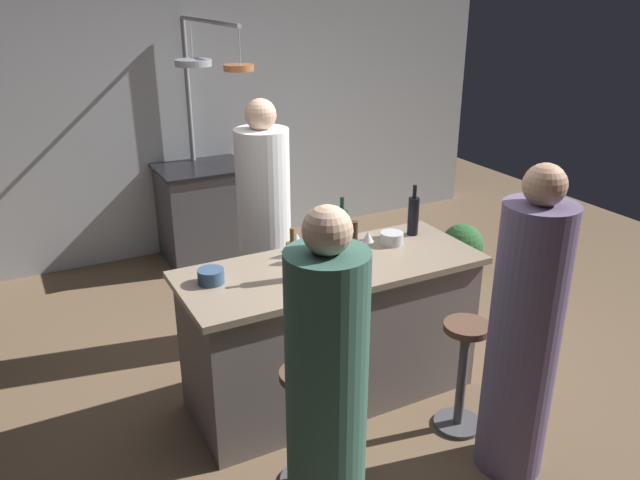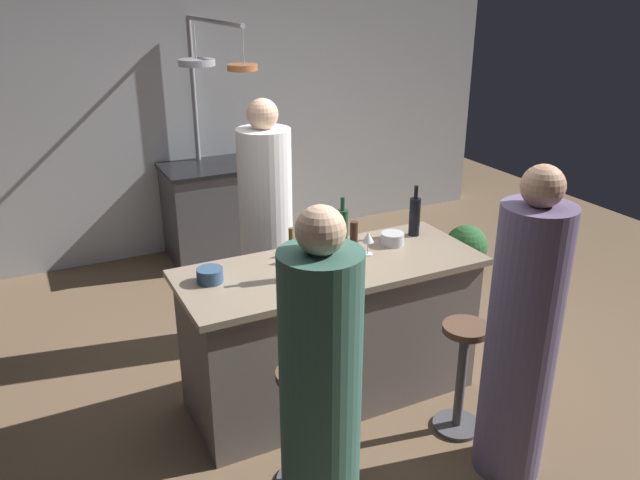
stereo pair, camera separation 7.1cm
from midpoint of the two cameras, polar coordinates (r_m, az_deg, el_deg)
ground_plane at (r=4.16m, az=1.45°, el=-13.60°), size 9.00×9.00×0.00m
back_wall at (r=6.14m, az=-11.19°, el=11.12°), size 6.40×0.16×2.60m
kitchen_island at (r=3.91m, az=1.52°, el=-8.20°), size 1.80×0.72×0.90m
stove_range at (r=5.99m, az=-9.53°, el=2.49°), size 0.80×0.64×0.89m
chef at (r=4.45m, az=-4.37°, el=0.66°), size 0.37×0.37×1.74m
bar_stool_left at (r=3.31m, az=-0.94°, el=-16.08°), size 0.28×0.28×0.68m
guest_left at (r=2.79m, az=0.80°, el=-14.37°), size 0.35×0.35×1.65m
bar_stool_right at (r=3.77m, az=13.13°, el=-11.50°), size 0.28×0.28×0.68m
guest_right at (r=3.36m, az=18.23°, el=-8.53°), size 0.35×0.35×1.68m
overhead_pot_rack at (r=5.29m, az=-9.66°, el=13.09°), size 0.59×1.39×2.17m
potted_plant at (r=5.59m, az=13.30°, el=-0.91°), size 0.36×0.36×0.52m
pepper_mill at (r=3.81m, az=3.58°, el=0.15°), size 0.05×0.05×0.21m
wine_bottle_dark at (r=4.14m, az=8.98°, el=2.15°), size 0.07×0.07×0.33m
wine_bottle_green at (r=3.94m, az=2.53°, el=1.19°), size 0.07×0.07×0.32m
wine_bottle_amber at (r=3.48m, az=-2.00°, el=-1.79°), size 0.07×0.07×0.30m
wine_glass_near_right_guest at (r=3.81m, az=4.88°, el=0.16°), size 0.07×0.07×0.15m
wine_glass_by_chef at (r=3.79m, az=-1.58°, el=0.09°), size 0.07×0.07×0.15m
wine_glass_near_left_guest at (r=3.70m, az=-1.61°, el=-0.48°), size 0.07×0.07×0.15m
mixing_bowl_wooden at (r=3.66m, az=3.05°, el=-1.82°), size 0.18×0.18×0.08m
mixing_bowl_blue at (r=3.52m, az=-9.28°, el=-3.14°), size 0.15×0.15×0.08m
mixing_bowl_steel at (r=4.00m, az=7.02°, el=0.11°), size 0.15×0.15×0.08m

